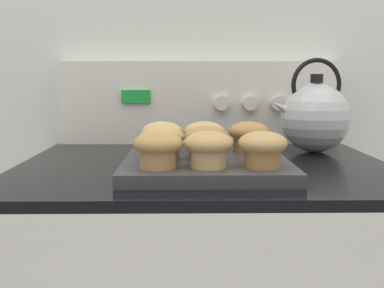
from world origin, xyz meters
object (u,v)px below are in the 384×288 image
(muffin_r0_c2, at_px, (263,148))
(tea_kettle, at_px, (315,116))
(muffin_r2_c1, at_px, (205,135))
(muffin_r1_c1, at_px, (208,141))
(muffin_pan, at_px, (208,165))
(muffin_r0_c0, at_px, (158,148))
(muffin_r1_c0, at_px, (162,141))
(muffin_r2_c0, at_px, (162,135))
(muffin_r2_c2, at_px, (249,135))
(muffin_r0_c1, at_px, (210,148))

(muffin_r0_c2, xyz_separation_m, tea_kettle, (0.17, 0.30, 0.03))
(muffin_r2_c1, bearing_deg, muffin_r1_c1, -89.84)
(muffin_r0_c2, height_order, tea_kettle, tea_kettle)
(muffin_pan, relative_size, muffin_r2_c1, 3.69)
(muffin_r0_c0, xyz_separation_m, muffin_r1_c0, (0.00, 0.08, 0.00))
(muffin_r1_c1, xyz_separation_m, tea_kettle, (0.25, 0.22, 0.03))
(muffin_r2_c0, height_order, muffin_r2_c2, same)
(muffin_pan, bearing_deg, muffin_r0_c2, -45.02)
(muffin_r2_c2, bearing_deg, muffin_r0_c1, -116.64)
(muffin_pan, xyz_separation_m, muffin_r0_c2, (0.08, -0.08, 0.04))
(muffin_r1_c1, bearing_deg, muffin_r2_c2, 45.65)
(tea_kettle, bearing_deg, muffin_r0_c1, -129.82)
(muffin_r0_c0, height_order, tea_kettle, tea_kettle)
(muffin_r0_c0, relative_size, muffin_r0_c1, 1.00)
(muffin_r2_c0, relative_size, muffin_r2_c1, 1.00)
(muffin_r0_c0, bearing_deg, muffin_r1_c1, 45.36)
(muffin_r1_c1, bearing_deg, muffin_r1_c0, -178.90)
(muffin_r0_c1, relative_size, muffin_r2_c0, 1.00)
(muffin_r0_c0, height_order, muffin_r2_c0, same)
(muffin_r1_c0, xyz_separation_m, muffin_r2_c1, (0.08, 0.09, 0.00))
(muffin_r1_c1, height_order, tea_kettle, tea_kettle)
(muffin_pan, height_order, muffin_r2_c0, muffin_r2_c0)
(muffin_r1_c1, bearing_deg, muffin_r2_c0, 134.72)
(muffin_pan, height_order, muffin_r0_c2, muffin_r0_c2)
(muffin_r0_c0, distance_m, muffin_r2_c1, 0.19)
(muffin_r0_c0, distance_m, muffin_r1_c1, 0.12)
(muffin_r2_c0, height_order, muffin_r2_c1, same)
(muffin_r0_c1, height_order, muffin_r0_c2, same)
(muffin_r1_c1, bearing_deg, tea_kettle, 41.06)
(muffin_r2_c1, distance_m, tea_kettle, 0.29)
(muffin_r1_c1, bearing_deg, muffin_r0_c1, -89.70)
(muffin_r0_c2, distance_m, muffin_r2_c2, 0.17)
(muffin_r0_c0, xyz_separation_m, muffin_r2_c2, (0.17, 0.17, 0.00))
(muffin_r0_c1, relative_size, muffin_r0_c2, 1.00)
(muffin_r0_c2, distance_m, muffin_r1_c1, 0.12)
(muffin_r2_c1, xyz_separation_m, tea_kettle, (0.25, 0.13, 0.03))
(muffin_r2_c1, bearing_deg, tea_kettle, 27.54)
(muffin_r0_c2, distance_m, muffin_r1_c0, 0.19)
(muffin_r2_c1, height_order, muffin_r2_c2, same)
(muffin_r0_c1, height_order, muffin_r2_c2, same)
(muffin_r2_c1, bearing_deg, muffin_r2_c0, -179.39)
(muffin_r0_c1, distance_m, muffin_r1_c1, 0.08)
(muffin_r0_c2, height_order, muffin_r2_c2, same)
(muffin_r1_c1, relative_size, tea_kettle, 0.38)
(muffin_r0_c1, bearing_deg, muffin_r2_c1, 90.23)
(muffin_pan, xyz_separation_m, tea_kettle, (0.25, 0.22, 0.07))
(muffin_r1_c1, relative_size, muffin_r2_c0, 1.00)
(muffin_pan, bearing_deg, muffin_r2_c0, 135.47)
(muffin_r0_c1, distance_m, muffin_r2_c1, 0.17)
(muffin_r0_c2, bearing_deg, muffin_r2_c0, 135.23)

